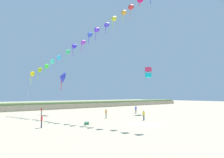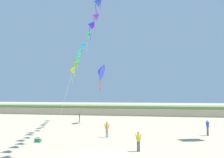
{
  "view_description": "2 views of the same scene",
  "coord_description": "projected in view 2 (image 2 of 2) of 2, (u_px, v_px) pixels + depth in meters",
  "views": [
    {
      "loc": [
        -19.94,
        -17.65,
        4.18
      ],
      "look_at": [
        1.07,
        9.74,
        7.46
      ],
      "focal_mm": 28.0,
      "sensor_mm": 36.0,
      "label": 1
    },
    {
      "loc": [
        4.18,
        -16.65,
        4.59
      ],
      "look_at": [
        -0.7,
        8.89,
        6.32
      ],
      "focal_mm": 38.0,
      "sensor_mm": 36.0,
      "label": 2
    }
  ],
  "objects": [
    {
      "name": "person_far_right",
      "position": [
        138.0,
        140.0,
        19.22
      ],
      "size": [
        0.55,
        0.3,
        1.63
      ],
      "color": "#474C56",
      "rests_on": "ground"
    },
    {
      "name": "person_near_right",
      "position": [
        107.0,
        128.0,
        25.48
      ],
      "size": [
        0.59,
        0.26,
        1.69
      ],
      "color": "gray",
      "rests_on": "ground"
    },
    {
      "name": "person_mid_center",
      "position": [
        208.0,
        127.0,
        26.61
      ],
      "size": [
        0.32,
        0.6,
        1.76
      ],
      "color": "#726656",
      "rests_on": "ground"
    },
    {
      "name": "dune_ridge",
      "position": [
        139.0,
        110.0,
        54.88
      ],
      "size": [
        120.0,
        8.71,
        2.11
      ],
      "color": "tan",
      "rests_on": "ground"
    },
    {
      "name": "large_kite_low_lead",
      "position": [
        100.0,
        71.0,
        38.65
      ],
      "size": [
        1.48,
        2.59,
        4.39
      ],
      "color": "blue"
    },
    {
      "name": "beach_cooler",
      "position": [
        38.0,
        140.0,
        22.97
      ],
      "size": [
        0.58,
        0.41,
        0.46
      ],
      "color": "#23844C",
      "rests_on": "ground"
    },
    {
      "name": "person_near_left",
      "position": [
        79.0,
        116.0,
        40.03
      ],
      "size": [
        0.21,
        0.55,
        1.58
      ],
      "color": "#474C56",
      "rests_on": "ground"
    }
  ]
}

